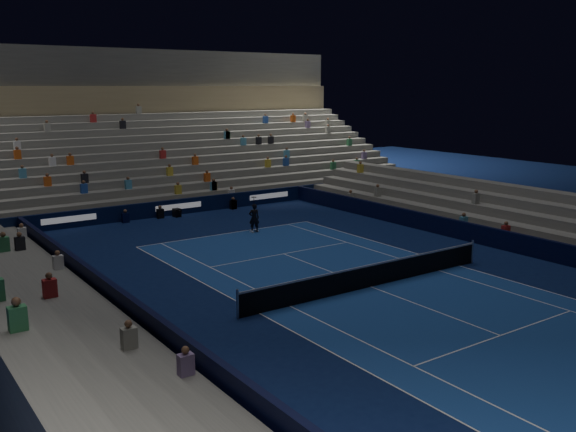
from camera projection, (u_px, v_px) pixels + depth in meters
The scene contains 11 objects.
ground at pixel (371, 287), 26.21m from camera, with size 90.00×90.00×0.00m, color #0B1844.
court_surface at pixel (371, 287), 26.21m from camera, with size 10.97×23.77×0.01m, color navy.
sponsor_barrier_far at pixel (178, 207), 40.96m from camera, with size 44.00×0.25×1.00m, color black.
sponsor_barrier_east at pixel (515, 243), 31.55m from camera, with size 0.25×37.00×1.00m, color black.
sponsor_barrier_west at pixel (151, 325), 20.66m from camera, with size 0.25×37.00×1.00m, color black.
grandstand_main at pixel (123, 151), 47.92m from camera, with size 44.00×15.20×11.20m.
grandstand_east at pixel (556, 226), 33.42m from camera, with size 5.00×37.00×2.50m.
grandstand_west at pixel (40, 337), 18.63m from camera, with size 5.00×37.00×2.50m.
tennis_net at pixel (371, 275), 26.11m from camera, with size 12.90×0.10×1.10m.
tennis_player at pixel (254, 218), 35.87m from camera, with size 0.60×0.40×1.66m, color black.
broadcast_camera at pixel (177, 212), 40.24m from camera, with size 0.44×0.86×0.53m.
Camera 1 is at (-17.19, -18.58, 8.18)m, focal length 39.37 mm.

